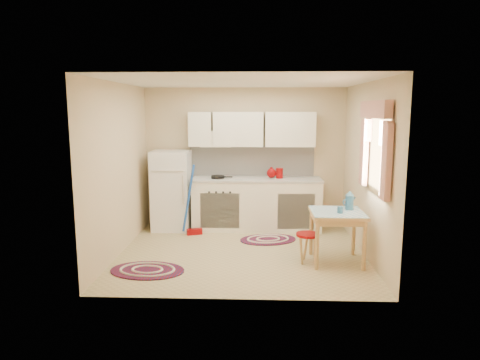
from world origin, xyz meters
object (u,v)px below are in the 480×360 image
at_px(fridge, 172,190).
at_px(stool, 307,248).
at_px(base_cabinets, 256,205).
at_px(table, 336,237).

relative_size(fridge, stool, 3.33).
relative_size(fridge, base_cabinets, 0.62).
bearing_deg(fridge, stool, -36.45).
bearing_deg(stool, fridge, 143.55).
relative_size(fridge, table, 1.94).
xyz_separation_m(fridge, table, (2.62, -1.60, -0.34)).
distance_m(table, stool, 0.43).
bearing_deg(stool, table, 5.39).
bearing_deg(base_cabinets, table, -55.97).
relative_size(base_cabinets, stool, 5.36).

